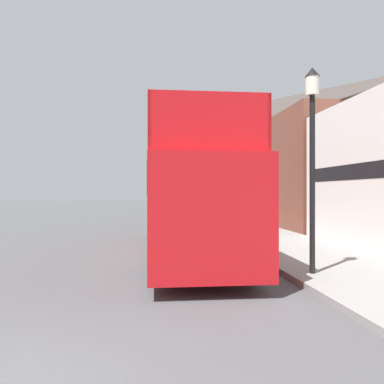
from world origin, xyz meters
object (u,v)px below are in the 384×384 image
object	(u,v)px
parked_car_ahead_of_bus	(184,216)
lamp_post_second	(227,161)
tour_bus	(187,198)
lamp_post_nearest	(312,132)

from	to	relation	value
parked_car_ahead_of_bus	lamp_post_second	world-z (taller)	lamp_post_second
tour_bus	lamp_post_nearest	xyz separation A→B (m)	(2.55, -4.31, 1.66)
tour_bus	lamp_post_second	world-z (taller)	lamp_post_second
lamp_post_second	lamp_post_nearest	bearing A→B (deg)	-89.26
tour_bus	lamp_post_second	bearing A→B (deg)	63.56
lamp_post_nearest	lamp_post_second	distance (m)	8.95
lamp_post_nearest	tour_bus	bearing A→B (deg)	120.60
tour_bus	lamp_post_nearest	size ratio (longest dim) A/B	2.32
lamp_post_nearest	lamp_post_second	bearing A→B (deg)	90.74
parked_car_ahead_of_bus	tour_bus	bearing A→B (deg)	-95.69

